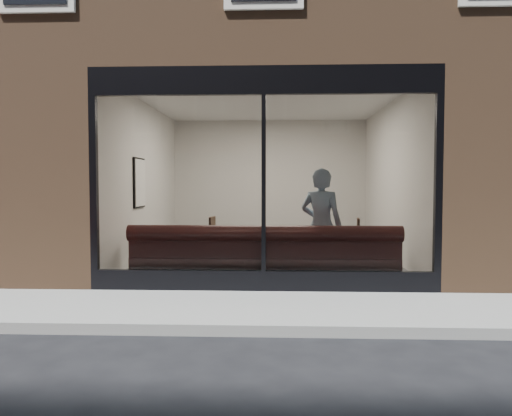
{
  "coord_description": "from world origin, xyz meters",
  "views": [
    {
      "loc": [
        0.18,
        -5.04,
        1.55
      ],
      "look_at": [
        -0.12,
        2.4,
        1.18
      ],
      "focal_mm": 35.0,
      "sensor_mm": 36.0,
      "label": 1
    }
  ],
  "objects_px": {
    "banquette": "(264,271)",
    "cafe_chair_right": "(347,259)",
    "cafe_table_right": "(363,230)",
    "person": "(321,226)",
    "cafe_chair_left": "(202,256)",
    "cafe_table_left": "(157,231)"
  },
  "relations": [
    {
      "from": "cafe_table_left",
      "to": "cafe_table_right",
      "type": "xyz_separation_m",
      "value": [
        3.52,
        0.29,
        0.0
      ]
    },
    {
      "from": "cafe_table_right",
      "to": "cafe_chair_left",
      "type": "relative_size",
      "value": 1.45
    },
    {
      "from": "cafe_table_right",
      "to": "cafe_chair_right",
      "type": "relative_size",
      "value": 1.53
    },
    {
      "from": "cafe_chair_right",
      "to": "cafe_table_right",
      "type": "bearing_deg",
      "value": -172.51
    },
    {
      "from": "cafe_chair_left",
      "to": "cafe_table_right",
      "type": "bearing_deg",
      "value": 178.97
    },
    {
      "from": "banquette",
      "to": "cafe_chair_left",
      "type": "distance_m",
      "value": 1.85
    },
    {
      "from": "cafe_table_right",
      "to": "banquette",
      "type": "bearing_deg",
      "value": -145.64
    },
    {
      "from": "banquette",
      "to": "cafe_table_right",
      "type": "xyz_separation_m",
      "value": [
        1.68,
        1.15,
        0.52
      ]
    },
    {
      "from": "banquette",
      "to": "cafe_chair_right",
      "type": "height_order",
      "value": "banquette"
    },
    {
      "from": "banquette",
      "to": "cafe_table_right",
      "type": "bearing_deg",
      "value": 34.36
    },
    {
      "from": "person",
      "to": "cafe_table_left",
      "type": "relative_size",
      "value": 3.03
    },
    {
      "from": "person",
      "to": "cafe_chair_right",
      "type": "bearing_deg",
      "value": -100.53
    },
    {
      "from": "cafe_table_left",
      "to": "banquette",
      "type": "bearing_deg",
      "value": -25.12
    },
    {
      "from": "person",
      "to": "cafe_table_right",
      "type": "height_order",
      "value": "person"
    },
    {
      "from": "banquette",
      "to": "cafe_chair_right",
      "type": "relative_size",
      "value": 10.44
    },
    {
      "from": "cafe_table_left",
      "to": "cafe_chair_right",
      "type": "xyz_separation_m",
      "value": [
        3.24,
        0.29,
        -0.5
      ]
    },
    {
      "from": "cafe_chair_left",
      "to": "person",
      "type": "bearing_deg",
      "value": 155.21
    },
    {
      "from": "cafe_table_right",
      "to": "person",
      "type": "bearing_deg",
      "value": -132.55
    },
    {
      "from": "banquette",
      "to": "cafe_chair_right",
      "type": "bearing_deg",
      "value": 39.32
    },
    {
      "from": "cafe_table_left",
      "to": "person",
      "type": "bearing_deg",
      "value": -12.13
    },
    {
      "from": "cafe_chair_left",
      "to": "cafe_chair_right",
      "type": "xyz_separation_m",
      "value": [
        2.57,
        -0.29,
        0.0
      ]
    },
    {
      "from": "cafe_table_right",
      "to": "cafe_chair_left",
      "type": "height_order",
      "value": "cafe_table_right"
    }
  ]
}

